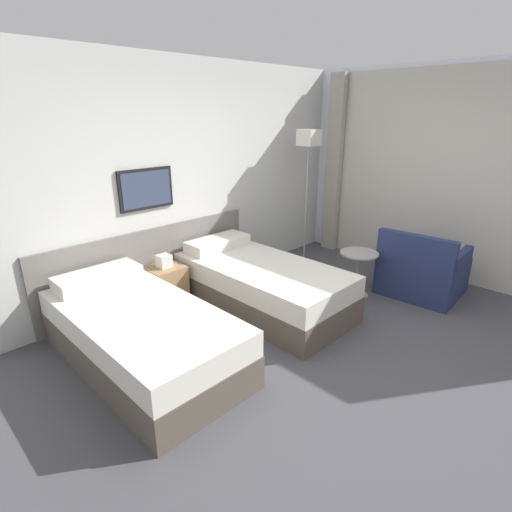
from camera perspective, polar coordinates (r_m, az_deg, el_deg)
The scene contains 9 objects.
ground_plane at distance 3.88m, azimuth 11.40°, elevation -13.56°, with size 16.00×16.00×0.00m, color #47474C.
wall_headboard at distance 4.86m, azimuth -10.29°, elevation 9.98°, with size 10.00×0.10×2.70m.
wall_window at distance 5.67m, azimuth 27.85°, elevation 9.84°, with size 0.21×4.70×2.70m.
bed_near_door at distance 3.71m, azimuth -16.11°, elevation -10.70°, with size 1.00×2.01×0.66m.
bed_near_window at distance 4.53m, azimuth 0.74°, elevation -4.08°, with size 1.00×2.01×0.66m.
nightstand at distance 4.65m, azimuth -12.72°, elevation -4.16°, with size 0.39×0.36×0.62m.
floor_lamp at distance 5.62m, azimuth 7.49°, elevation 14.54°, with size 0.25×0.25×1.89m.
side_table at distance 4.90m, azimuth 14.39°, elevation -1.34°, with size 0.45×0.45×0.55m.
armchair at distance 5.26m, azimuth 22.56°, elevation -2.16°, with size 0.89×0.93×0.82m.
Camera 1 is at (-2.77, -1.71, 2.12)m, focal length 28.00 mm.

